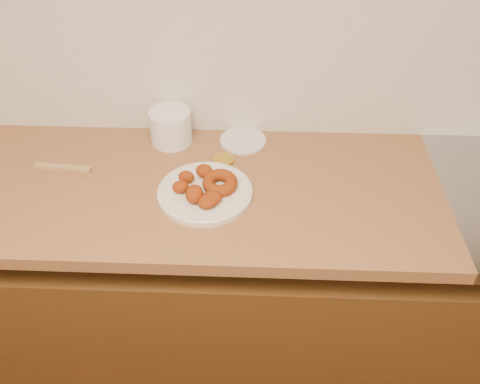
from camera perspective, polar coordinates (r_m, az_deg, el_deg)
base_cabinet at (r=1.84m, az=2.72°, el=-11.71°), size 3.60×0.60×0.77m
butcher_block at (r=1.61m, az=-20.55°, el=0.67°), size 2.30×0.62×0.04m
backsplash at (r=1.57m, az=3.73°, el=16.22°), size 3.60×0.02×0.60m
donut_plate at (r=1.44m, az=-3.94°, el=-0.05°), size 0.27×0.27×0.02m
ring_donut at (r=1.43m, az=-2.30°, el=1.05°), size 0.11×0.12×0.05m
fried_dough_chunks at (r=1.41m, az=-4.67°, el=0.33°), size 0.15×0.20×0.05m
plastic_tub at (r=1.64m, az=-7.80°, el=7.30°), size 0.14×0.14×0.11m
tub_lid at (r=1.65m, az=0.34°, el=5.80°), size 0.17×0.17×0.01m
brass_jar_lid at (r=1.56m, az=-1.84°, el=3.61°), size 0.08×0.08×0.01m
wooden_utensil at (r=1.62m, az=-19.29°, el=2.57°), size 0.17×0.04×0.01m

